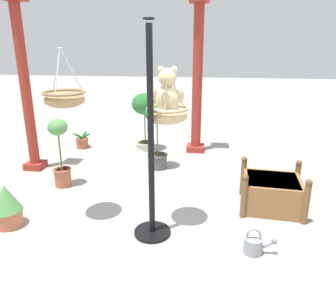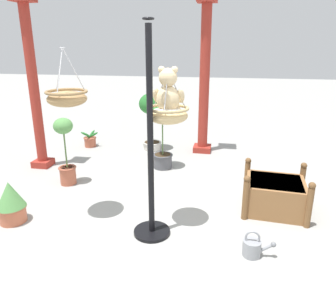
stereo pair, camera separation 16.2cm
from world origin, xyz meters
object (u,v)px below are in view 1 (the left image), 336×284
hanging_basket_left_high (65,98)px  potted_plant_small_succulent (157,130)px  teddy_bear (168,94)px  greenhouse_pillar_right (197,82)px  potted_plant_fern_front (145,113)px  potted_plant_bushy_green (82,141)px  watering_can (254,245)px  hanging_basket_with_teddy (167,114)px  display_pole_central (151,175)px  potted_plant_tall_leafy (60,152)px  wooden_planter_box (271,192)px  potted_plant_flowering_red (7,205)px  greenhouse_pillar_left (26,91)px

hanging_basket_left_high → potted_plant_small_succulent: hanging_basket_left_high is taller
teddy_bear → greenhouse_pillar_right: (0.19, 2.96, -0.17)m
teddy_bear → potted_plant_fern_front: size_ratio=0.43×
greenhouse_pillar_right → potted_plant_small_succulent: greenhouse_pillar_right is taller
potted_plant_bushy_green → watering_can: 4.70m
teddy_bear → hanging_basket_left_high: hanging_basket_left_high is taller
hanging_basket_with_teddy → hanging_basket_left_high: hanging_basket_left_high is taller
greenhouse_pillar_right → potted_plant_bushy_green: bearing=-176.7°
display_pole_central → watering_can: display_pole_central is taller
hanging_basket_with_teddy → potted_plant_tall_leafy: (-1.84, 0.89, -0.85)m
hanging_basket_with_teddy → hanging_basket_left_high: 1.22m
wooden_planter_box → potted_plant_flowering_red: bearing=-164.4°
display_pole_central → greenhouse_pillar_left: bearing=144.9°
potted_plant_small_succulent → potted_plant_fern_front: bearing=113.7°
display_pole_central → potted_plant_tall_leafy: 2.05m
display_pole_central → potted_plant_fern_front: display_pole_central is taller
hanging_basket_with_teddy → potted_plant_tall_leafy: 2.22m
display_pole_central → teddy_bear: 0.95m
greenhouse_pillar_left → watering_can: 4.43m
hanging_basket_with_teddy → potted_plant_small_succulent: (-0.45, 1.88, -0.70)m
display_pole_central → greenhouse_pillar_right: greenhouse_pillar_right is taller
wooden_planter_box → teddy_bear: bearing=-156.8°
potted_plant_flowering_red → watering_can: size_ratio=1.58×
potted_plant_flowering_red → potted_plant_small_succulent: potted_plant_small_succulent is taller
hanging_basket_left_high → potted_plant_bushy_green: size_ratio=1.64×
greenhouse_pillar_left → potted_plant_bushy_green: bearing=74.0°
teddy_bear → potted_plant_small_succulent: 2.13m
potted_plant_flowering_red → hanging_basket_with_teddy: bearing=9.3°
teddy_bear → potted_plant_bushy_green: (-2.33, 2.82, -1.52)m
potted_plant_bushy_green → potted_plant_small_succulent: bearing=-27.1°
wooden_planter_box → potted_plant_bushy_green: (-3.70, 2.23, -0.10)m
greenhouse_pillar_left → greenhouse_pillar_right: bearing=26.5°
hanging_basket_with_teddy → greenhouse_pillar_right: size_ratio=0.19×
greenhouse_pillar_left → wooden_planter_box: (4.07, -0.93, -1.20)m
display_pole_central → greenhouse_pillar_left: size_ratio=0.82×
potted_plant_fern_front → potted_plant_flowering_red: bearing=-108.4°
greenhouse_pillar_left → watering_can: greenhouse_pillar_left is taller
display_pole_central → greenhouse_pillar_right: bearing=83.9°
hanging_basket_left_high → greenhouse_pillar_right: bearing=65.1°
potted_plant_flowering_red → potted_plant_tall_leafy: bearing=83.6°
potted_plant_bushy_green → watering_can: potted_plant_bushy_green is taller
hanging_basket_with_teddy → potted_plant_small_succulent: bearing=103.5°
hanging_basket_with_teddy → wooden_planter_box: (1.37, 0.61, -1.19)m
teddy_bear → hanging_basket_left_high: bearing=-176.6°
teddy_bear → greenhouse_pillar_left: 3.10m
hanging_basket_left_high → watering_can: hanging_basket_left_high is taller
hanging_basket_left_high → potted_plant_flowering_red: bearing=-160.1°
watering_can → greenhouse_pillar_right: bearing=103.5°
hanging_basket_with_teddy → greenhouse_pillar_right: (0.19, 2.98, 0.06)m
hanging_basket_left_high → potted_plant_fern_front: (0.31, 2.96, -0.77)m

